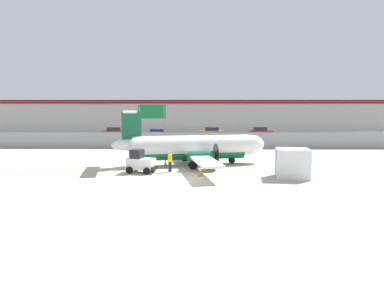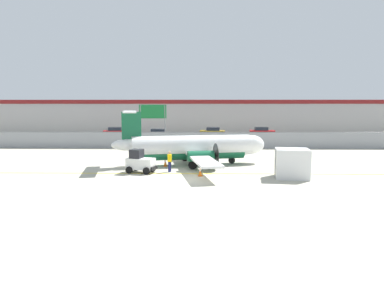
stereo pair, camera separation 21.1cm
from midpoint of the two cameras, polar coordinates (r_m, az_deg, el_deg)
The scene contains 15 objects.
ground_plane at distance 27.38m, azimuth -1.62°, elevation -4.95°, with size 140.00×140.00×0.01m.
perimeter_fence at distance 43.05m, azimuth -0.74°, elevation 0.74°, with size 98.00×0.10×2.10m.
parking_lot_strip at distance 54.59m, azimuth -0.43°, elevation 0.85°, with size 98.00×17.00×0.12m.
background_building at distance 72.84m, azimuth -0.12°, elevation 4.79°, with size 91.00×8.10×6.50m.
commuter_airplane at distance 31.19m, azimuth 0.23°, elevation -0.56°, with size 14.08×16.01×4.92m.
baggage_tug at distance 27.96m, azimuth -8.79°, elevation -3.01°, with size 2.54×1.89×1.88m.
ground_crew_worker at distance 27.94m, azimuth -3.91°, elevation -2.75°, with size 0.45×0.53×1.70m.
cargo_container at distance 26.69m, azimuth 16.17°, elevation -3.11°, with size 2.64×2.29×2.20m.
traffic_cone_near_left at distance 26.42m, azimuth 1.23°, elevation -4.68°, with size 0.36×0.36×0.64m.
traffic_cone_near_right at distance 30.61m, azimuth -4.65°, elevation -3.16°, with size 0.36×0.36×0.64m.
parked_car_0 at distance 59.78m, azimuth -12.85°, elevation 1.98°, with size 4.39×2.44×1.58m.
parked_car_1 at distance 54.43m, azimuth -5.81°, elevation 1.68°, with size 4.24×2.07×1.58m.
parked_car_2 at distance 58.47m, azimuth 3.17°, elevation 2.04°, with size 4.35×2.34×1.58m.
parked_car_3 at distance 60.06m, azimuth 11.29°, elevation 2.04°, with size 4.26×2.13×1.58m.
highway_sign at distance 45.27m, azimuth -6.81°, elevation 4.81°, with size 3.60×0.14×5.50m.
Camera 1 is at (1.03, -24.82, 5.44)m, focal length 32.00 mm.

